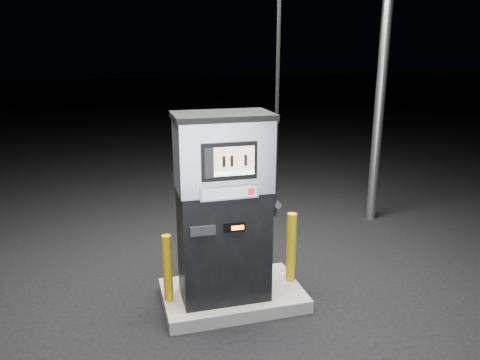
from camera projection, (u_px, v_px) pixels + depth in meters
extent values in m
plane|color=black|center=(233.00, 301.00, 5.47)|extent=(80.00, 80.00, 0.00)
cube|color=#61615D|center=(233.00, 295.00, 5.45)|extent=(1.60, 1.00, 0.15)
cylinder|color=gray|center=(381.00, 87.00, 7.48)|extent=(0.16, 0.16, 4.50)
cube|color=black|center=(224.00, 244.00, 5.15)|extent=(0.96, 0.56, 1.26)
cube|color=#BABAC2|center=(223.00, 155.00, 4.87)|extent=(0.98, 0.59, 0.75)
cube|color=black|center=(222.00, 116.00, 4.76)|extent=(1.02, 0.63, 0.06)
cube|color=black|center=(229.00, 162.00, 4.60)|extent=(0.56, 0.04, 0.38)
cube|color=#CEAB95|center=(234.00, 159.00, 4.59)|extent=(0.41, 0.01, 0.24)
cube|color=white|center=(234.00, 173.00, 4.63)|extent=(0.41, 0.01, 0.05)
cube|color=#BABAC2|center=(230.00, 193.00, 4.69)|extent=(0.60, 0.04, 0.14)
cube|color=#A4A7AC|center=(230.00, 193.00, 4.68)|extent=(0.55, 0.01, 0.11)
cube|color=red|center=(251.00, 192.00, 4.73)|extent=(0.07, 0.00, 0.07)
cube|color=black|center=(235.00, 228.00, 4.81)|extent=(0.22, 0.02, 0.09)
cube|color=#F3570C|center=(238.00, 228.00, 4.81)|extent=(0.13, 0.01, 0.05)
cube|color=black|center=(203.00, 231.00, 4.73)|extent=(0.26, 0.03, 0.10)
cube|color=black|center=(270.00, 203.00, 5.16)|extent=(0.10, 0.18, 0.25)
cylinder|color=gray|center=(275.00, 203.00, 5.18)|extent=(0.07, 0.22, 0.07)
cylinder|color=black|center=(278.00, 45.00, 4.66)|extent=(0.04, 0.04, 3.12)
cylinder|color=#C99A0B|center=(168.00, 268.00, 5.11)|extent=(0.13, 0.13, 0.77)
cylinder|color=#C99A0B|center=(291.00, 247.00, 5.55)|extent=(0.14, 0.14, 0.85)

